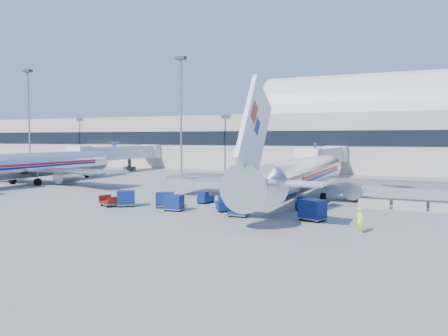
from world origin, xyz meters
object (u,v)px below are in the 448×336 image
at_px(jetbridge_near, 325,156).
at_px(cart_train_a, 174,202).
at_px(airliner_mid, 30,165).
at_px(mast_far_west, 29,104).
at_px(cart_solo_far, 313,210).
at_px(jetbridge_mid, 123,153).
at_px(ramp_worker, 360,220).
at_px(tug_right, 306,205).
at_px(cart_open_red, 110,203).
at_px(cart_solo_near, 238,208).
at_px(mast_west, 181,98).
at_px(tug_lead, 228,204).
at_px(tug_left, 205,198).
at_px(airliner_main, 302,175).
at_px(barrier_mid, 409,206).
at_px(cart_train_b, 165,200).
at_px(barrier_near, 374,204).
at_px(cart_train_c, 126,198).
at_px(barrier_far, 447,208).

distance_m(jetbridge_near, cart_train_a, 39.24).
height_order(airliner_mid, mast_far_west, mast_far_west).
xyz_separation_m(jetbridge_near, cart_solo_far, (6.19, -38.06, -2.95)).
xyz_separation_m(jetbridge_mid, ramp_worker, (52.46, -41.45, -2.94)).
bearing_deg(jetbridge_mid, airliner_mid, -84.78).
bearing_deg(tug_right, cart_open_red, -157.99).
bearing_deg(jetbridge_mid, cart_train_a, -47.88).
height_order(tug_right, cart_solo_near, cart_solo_near).
distance_m(mast_west, ramp_worker, 57.36).
bearing_deg(cart_open_red, cart_train_a, 27.01).
height_order(tug_lead, tug_right, tug_lead).
height_order(jetbridge_near, tug_left, jetbridge_near).
xyz_separation_m(airliner_main, barrier_mid, (11.30, -2.51, -2.48)).
bearing_deg(cart_open_red, ramp_worker, 18.50).
xyz_separation_m(jetbridge_mid, tug_left, (35.33, -32.73, -3.33)).
xyz_separation_m(jetbridge_near, cart_solo_near, (-0.34, -38.81, -3.11)).
height_order(cart_train_b, cart_solo_near, cart_train_b).
relative_size(cart_train_b, cart_solo_near, 1.19).
bearing_deg(cart_solo_near, tug_left, 132.41).
bearing_deg(barrier_near, airliner_mid, 177.13).
height_order(mast_west, cart_open_red, mast_west).
distance_m(tug_right, ramp_worker, 10.16).
bearing_deg(mast_west, cart_train_b, -62.98).
bearing_deg(barrier_mid, cart_open_red, -160.71).
distance_m(jetbridge_near, barrier_near, 30.82).
bearing_deg(mast_far_west, airliner_main, -20.01).
height_order(airliner_mid, cart_open_red, airliner_mid).
relative_size(jetbridge_mid, cart_train_c, 11.75).
xyz_separation_m(cart_train_b, cart_train_c, (-4.08, -0.95, 0.04)).
distance_m(jetbridge_near, ramp_worker, 42.85).
height_order(tug_right, cart_train_c, cart_train_c).
relative_size(airliner_main, cart_train_c, 15.91).
distance_m(airliner_main, cart_train_c, 19.63).
height_order(jetbridge_near, cart_train_c, jetbridge_near).
height_order(mast_west, cart_train_a, mast_west).
distance_m(barrier_near, tug_lead, 14.92).
distance_m(barrier_far, tug_right, 13.26).
bearing_deg(tug_left, barrier_near, -69.39).
bearing_deg(barrier_mid, ramp_worker, -104.40).
bearing_deg(tug_lead, barrier_mid, -12.21).
bearing_deg(tug_lead, tug_right, -11.44).
bearing_deg(cart_solo_near, airliner_main, 73.86).
bearing_deg(tug_left, cart_open_red, 134.45).
relative_size(tug_right, ramp_worker, 1.09).
xyz_separation_m(mast_west, barrier_mid, (41.30, -28.00, -14.34)).
xyz_separation_m(jetbridge_mid, mast_west, (14.40, -0.81, 10.86)).
bearing_deg(cart_train_b, airliner_mid, 137.74).
height_order(airliner_main, cart_train_c, airliner_main).
height_order(mast_far_west, cart_open_red, mast_far_west).
bearing_deg(barrier_far, cart_train_c, -162.81).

